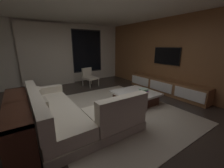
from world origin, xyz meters
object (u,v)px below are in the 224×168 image
Objects in this scene: accent_chair_near_window at (89,76)px; mounted_tv at (167,56)px; console_table_behind_couch at (19,118)px; media_console at (165,87)px; book_stack_on_coffee_table at (144,91)px; sectional_couch at (70,114)px; coffee_table at (135,97)px.

mounted_tv reaches higher than accent_chair_near_window.
media_console is at bearing 1.41° from console_table_behind_couch.
book_stack_on_coffee_table is 0.14× the size of console_table_behind_couch.
sectional_couch is 2.16× the size of coffee_table.
accent_chair_near_window is 0.37× the size of console_table_behind_couch.
coffee_table is 2.98m from console_table_behind_couch.
console_table_behind_couch is (-2.98, -0.02, 0.23)m from coffee_table.
sectional_couch is 0.93m from console_table_behind_couch.
sectional_couch is 3.27m from accent_chair_near_window.
coffee_table is 2.63m from accent_chair_near_window.
media_console is (1.40, 0.25, -0.17)m from book_stack_on_coffee_table.
mounted_tv is at bearing 47.55° from media_console.
accent_chair_near_window is 0.25× the size of media_console.
sectional_couch reaches higher than book_stack_on_coffee_table.
console_table_behind_couch is at bearing -135.41° from accent_chair_near_window.
sectional_couch is at bearing -176.18° from media_console.
media_console is at bearing -53.04° from accent_chair_near_window.
console_table_behind_couch is (-0.91, 0.13, 0.13)m from sectional_couch.
mounted_tv is at bearing -48.17° from accent_chair_near_window.
coffee_table is at bearing 137.82° from book_stack_on_coffee_table.
accent_chair_near_window is at bearing 100.07° from book_stack_on_coffee_table.
mounted_tv is at bearing 6.58° from sectional_couch.
mounted_tv is (2.07, -2.31, 0.92)m from accent_chair_near_window.
accent_chair_near_window is 0.73× the size of mounted_tv.
console_table_behind_couch reaches higher than book_stack_on_coffee_table.
coffee_table is 0.33m from book_stack_on_coffee_table.
coffee_table is (2.06, 0.15, -0.10)m from sectional_couch.
book_stack_on_coffee_table is at bearing -42.18° from coffee_table.
mounted_tv reaches higher than book_stack_on_coffee_table.
book_stack_on_coffee_table is at bearing -2.54° from console_table_behind_couch.
sectional_couch is 3.21× the size of accent_chair_near_window.
coffee_table is 1.09× the size of mounted_tv.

